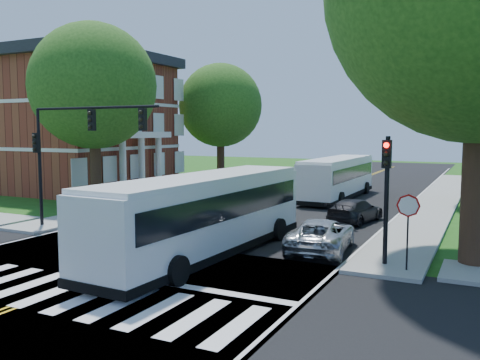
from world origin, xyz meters
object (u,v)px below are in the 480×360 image
Objects in this scene: signal_nw at (74,138)px; signal_ne at (386,183)px; bus_follow at (338,177)px; suv at (321,235)px; dark_sedan at (355,211)px; bus_lead at (205,214)px; hatchback at (127,214)px.

signal_ne is at bearing 0.05° from signal_nw.
signal_ne is at bearing 111.35° from bus_follow.
bus_follow is (7.71, 16.93, -2.88)m from signal_nw.
suv reaches higher than dark_sedan.
hatchback is (-6.23, 3.13, -0.92)m from bus_lead.
signal_ne is 6.66m from bus_lead.
bus_lead reaches higher than suv.
signal_nw is 14.30m from dark_sedan.
signal_ne is at bearing 146.23° from suv.
signal_ne is 0.95× the size of suv.
bus_follow is 2.62× the size of hatchback.
suv is at bearing 102.84° from dark_sedan.
suv is at bearing 7.15° from signal_nw.
signal_nw is 0.60× the size of bus_lead.
signal_ne reaches higher than bus_follow.
hatchback is at bearing -8.80° from suv.
signal_nw is at bearing -179.95° from signal_ne.
bus_lead is at bearing -169.01° from signal_ne.
bus_follow is 2.37× the size of suv.
bus_lead is at bearing -9.15° from signal_nw.
bus_lead reaches higher than dark_sedan.
dark_sedan is (9.63, 6.38, -0.08)m from hatchback.
signal_nw is at bearing 1.05° from suv.
hatchback is (1.42, 1.89, -3.68)m from signal_nw.
signal_nw reaches higher than dark_sedan.
suv is at bearing 152.33° from signal_ne.
signal_nw is 14.13m from signal_ne.
signal_nw is at bearing 66.32° from bus_follow.
signal_nw is 18.83m from bus_follow.
hatchback is at bearing 68.11° from bus_follow.
bus_lead is 2.58× the size of suv.
bus_lead is 10.14m from dark_sedan.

